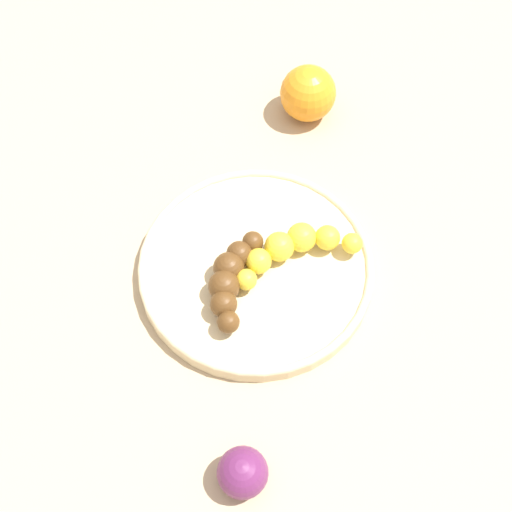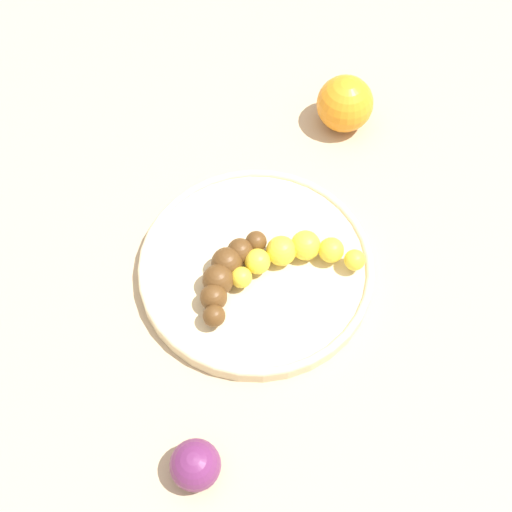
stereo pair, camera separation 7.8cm
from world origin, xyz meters
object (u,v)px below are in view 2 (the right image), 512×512
object	(u,v)px
banana_yellow	(295,254)
fruit_bowl	(256,267)
plum_purple	(195,465)
banana_overripe	(226,273)
orange_fruit	(345,104)

from	to	relation	value
banana_yellow	fruit_bowl	bearing A→B (deg)	83.55
plum_purple	banana_overripe	bearing A→B (deg)	-21.75
fruit_bowl	banana_overripe	bearing A→B (deg)	109.50
fruit_bowl	orange_fruit	distance (m)	0.27
fruit_bowl	banana_overripe	size ratio (longest dim) A/B	2.62
banana_yellow	plum_purple	size ratio (longest dim) A/B	3.02
banana_overripe	banana_yellow	world-z (taller)	same
orange_fruit	banana_overripe	bearing A→B (deg)	134.90
orange_fruit	plum_purple	bearing A→B (deg)	144.57
banana_yellow	orange_fruit	world-z (taller)	orange_fruit
banana_overripe	orange_fruit	size ratio (longest dim) A/B	1.40
fruit_bowl	plum_purple	size ratio (longest dim) A/B	5.38
banana_overripe	plum_purple	world-z (taller)	banana_overripe
banana_overripe	orange_fruit	distance (m)	0.30
fruit_bowl	banana_yellow	world-z (taller)	banana_yellow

